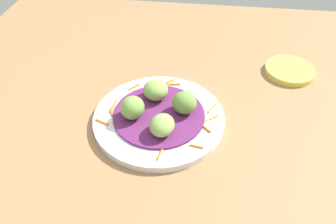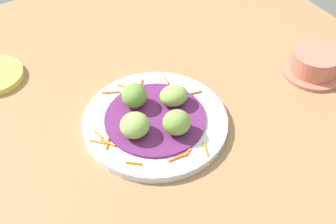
{
  "view_description": "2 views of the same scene",
  "coord_description": "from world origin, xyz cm",
  "px_view_note": "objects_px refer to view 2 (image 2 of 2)",
  "views": [
    {
      "loc": [
        8.35,
        -47.89,
        47.71
      ],
      "look_at": [
        2.41,
        -1.8,
        5.05
      ],
      "focal_mm": 34.59,
      "sensor_mm": 36.0,
      "label": 1
    },
    {
      "loc": [
        -49.48,
        27.99,
        64.19
      ],
      "look_at": [
        -1.19,
        -3.03,
        5.94
      ],
      "focal_mm": 49.81,
      "sensor_mm": 36.0,
      "label": 2
    }
  ],
  "objects_px": {
    "guac_scoop_center": "(135,125)",
    "guac_scoop_back": "(174,96)",
    "terracotta_bowl": "(315,63)",
    "main_plate": "(155,122)",
    "guac_scoop_left": "(134,95)",
    "guac_scoop_right": "(177,122)"
  },
  "relations": [
    {
      "from": "guac_scoop_center",
      "to": "main_plate",
      "type": "bearing_deg",
      "value": -74.34
    },
    {
      "from": "main_plate",
      "to": "guac_scoop_right",
      "type": "relative_size",
      "value": 5.36
    },
    {
      "from": "guac_scoop_left",
      "to": "guac_scoop_back",
      "type": "bearing_deg",
      "value": -119.34
    },
    {
      "from": "guac_scoop_left",
      "to": "terracotta_bowl",
      "type": "height_order",
      "value": "guac_scoop_left"
    },
    {
      "from": "main_plate",
      "to": "guac_scoop_left",
      "type": "height_order",
      "value": "guac_scoop_left"
    },
    {
      "from": "guac_scoop_center",
      "to": "guac_scoop_back",
      "type": "xyz_separation_m",
      "value": [
        0.03,
        -0.1,
        -0.0
      ]
    },
    {
      "from": "main_plate",
      "to": "guac_scoop_right",
      "type": "distance_m",
      "value": 0.06
    },
    {
      "from": "main_plate",
      "to": "terracotta_bowl",
      "type": "distance_m",
      "value": 0.35
    },
    {
      "from": "guac_scoop_left",
      "to": "guac_scoop_back",
      "type": "relative_size",
      "value": 0.92
    },
    {
      "from": "guac_scoop_center",
      "to": "terracotta_bowl",
      "type": "distance_m",
      "value": 0.4
    },
    {
      "from": "guac_scoop_left",
      "to": "terracotta_bowl",
      "type": "relative_size",
      "value": 0.38
    },
    {
      "from": "guac_scoop_right",
      "to": "guac_scoop_back",
      "type": "height_order",
      "value": "guac_scoop_right"
    },
    {
      "from": "main_plate",
      "to": "terracotta_bowl",
      "type": "height_order",
      "value": "terracotta_bowl"
    },
    {
      "from": "guac_scoop_back",
      "to": "terracotta_bowl",
      "type": "height_order",
      "value": "guac_scoop_back"
    },
    {
      "from": "guac_scoop_center",
      "to": "guac_scoop_right",
      "type": "xyz_separation_m",
      "value": [
        -0.04,
        -0.06,
        0.0
      ]
    },
    {
      "from": "terracotta_bowl",
      "to": "guac_scoop_back",
      "type": "bearing_deg",
      "value": 78.68
    },
    {
      "from": "guac_scoop_center",
      "to": "guac_scoop_back",
      "type": "relative_size",
      "value": 0.99
    },
    {
      "from": "main_plate",
      "to": "guac_scoop_left",
      "type": "distance_m",
      "value": 0.06
    },
    {
      "from": "guac_scoop_center",
      "to": "terracotta_bowl",
      "type": "bearing_deg",
      "value": -94.71
    },
    {
      "from": "main_plate",
      "to": "guac_scoop_left",
      "type": "bearing_deg",
      "value": 15.66
    },
    {
      "from": "guac_scoop_left",
      "to": "guac_scoop_back",
      "type": "distance_m",
      "value": 0.07
    },
    {
      "from": "guac_scoop_left",
      "to": "guac_scoop_center",
      "type": "bearing_deg",
      "value": 150.66
    }
  ]
}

